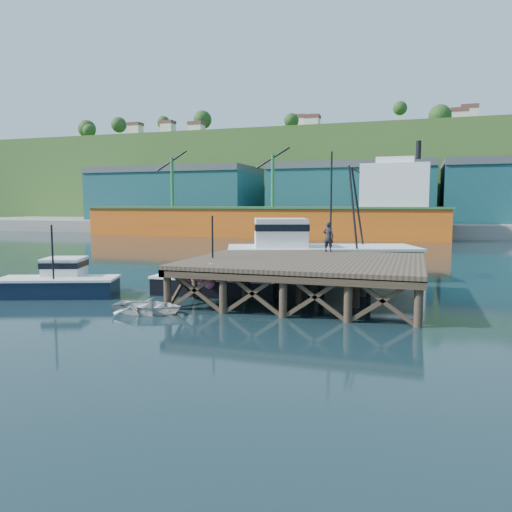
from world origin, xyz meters
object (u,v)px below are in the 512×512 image
at_px(boat_navy, 60,281).
at_px(dinghy, 148,306).
at_px(boat_black, 219,279).
at_px(dockworker, 328,237).
at_px(trawler, 318,253).

distance_m(boat_navy, dinghy, 7.41).
bearing_deg(dinghy, boat_black, -13.10).
bearing_deg(boat_black, dockworker, 36.36).
distance_m(boat_navy, boat_black, 8.73).
height_order(boat_black, trawler, trawler).
xyz_separation_m(trawler, dockworker, (1.23, -3.11, 1.29)).
bearing_deg(trawler, boat_black, -138.82).
bearing_deg(dinghy, dockworker, -34.57).
relative_size(boat_black, dinghy, 2.20).
bearing_deg(boat_navy, trawler, 21.37).
xyz_separation_m(boat_navy, dockworker, (13.51, 7.64, 2.24)).
bearing_deg(trawler, dinghy, -131.58).
xyz_separation_m(boat_navy, boat_black, (8.10, 3.24, 0.02)).
bearing_deg(boat_black, boat_navy, -160.96).
distance_m(trawler, dockworker, 3.59).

